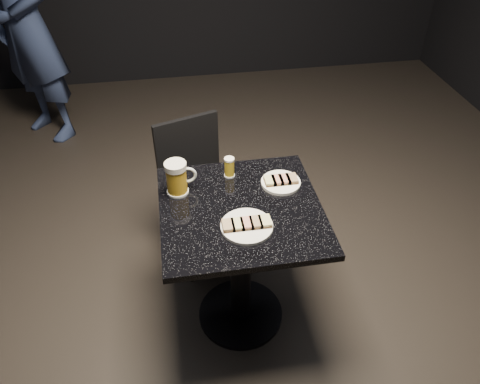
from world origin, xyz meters
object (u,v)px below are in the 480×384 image
Objects in this scene: patron at (26,25)px; plate_large at (247,226)px; beer_mug at (177,178)px; table at (241,247)px; beer_tumbler at (229,167)px; chair at (197,184)px; plate_small at (281,183)px.

plate_large is at bearing -18.00° from patron.
plate_large is 1.37× the size of beer_mug.
patron is 2.19m from beer_mug.
plate_large is at bearing -47.30° from beer_mug.
table is 7.65× the size of beer_tumbler.
plate_large is 2.56m from patron.
beer_mug is at bearing -105.42° from chair.
beer_tumbler is 0.12× the size of chair.
chair is at bearing 106.06° from table.
plate_small is at bearing 52.02° from plate_large.
table is (-0.00, 0.13, -0.25)m from plate_large.
table is at bearing 91.30° from plate_large.
patron reaches higher than table.
chair reaches higher than table.
beer_mug reaches higher than beer_tumbler.
beer_mug is (-0.26, 0.15, 0.32)m from table.
plate_large is 0.34m from plate_small.
chair is at bearing -12.51° from patron.
patron is 2.10× the size of chair.
patron reaches higher than beer_tumbler.
patron is at bearing 124.32° from chair.
plate_small is 1.86× the size of beer_tumbler.
plate_small is 0.10× the size of patron.
patron is at bearing 118.83° from plate_large.
beer_mug reaches higher than chair.
plate_large is 0.39m from beer_mug.
plate_large is 0.29× the size of table.
table is at bearing -30.77° from beer_mug.
plate_small is at bearing 32.86° from table.
chair is (1.08, -1.58, -0.40)m from patron.
patron reaches higher than chair.
beer_mug is (-0.26, 0.28, 0.07)m from plate_large.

